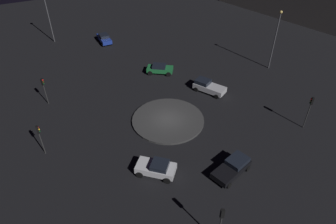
# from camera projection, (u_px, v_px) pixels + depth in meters

# --- Properties ---
(ground_plane) EXTENTS (117.04, 117.04, 0.00)m
(ground_plane) POSITION_uv_depth(u_px,v_px,m) (168.00, 120.00, 37.22)
(ground_plane) COLOR black
(roundabout_island) EXTENTS (8.88, 8.88, 0.25)m
(roundabout_island) POSITION_uv_depth(u_px,v_px,m) (168.00, 120.00, 37.15)
(roundabout_island) COLOR #383838
(roundabout_island) RESTS_ON ground_plane
(car_silver) EXTENTS (4.78, 3.73, 1.59)m
(car_silver) POSITION_uv_depth(u_px,v_px,m) (208.00, 87.00, 41.98)
(car_silver) COLOR silver
(car_silver) RESTS_ON ground_plane
(car_blue) EXTENTS (4.27, 2.00, 1.57)m
(car_blue) POSITION_uv_depth(u_px,v_px,m) (104.00, 38.00, 55.10)
(car_blue) COLOR #1E38A5
(car_blue) RESTS_ON ground_plane
(car_green) EXTENTS (3.63, 4.24, 1.40)m
(car_green) POSITION_uv_depth(u_px,v_px,m) (160.00, 69.00, 46.12)
(car_green) COLOR #1E7238
(car_green) RESTS_ON ground_plane
(car_white) EXTENTS (4.00, 4.14, 1.56)m
(car_white) POSITION_uv_depth(u_px,v_px,m) (157.00, 168.00, 29.94)
(car_white) COLOR white
(car_white) RESTS_ON ground_plane
(car_black) EXTENTS (3.08, 4.69, 1.42)m
(car_black) POSITION_uv_depth(u_px,v_px,m) (233.00, 167.00, 30.09)
(car_black) COLOR black
(car_black) RESTS_ON ground_plane
(traffic_light_northeast) EXTENTS (0.37, 0.40, 4.35)m
(traffic_light_northeast) POSITION_uv_depth(u_px,v_px,m) (310.00, 107.00, 34.29)
(traffic_light_northeast) COLOR #2D2D2D
(traffic_light_northeast) RESTS_ON ground_plane
(traffic_light_south) EXTENTS (0.31, 0.36, 3.82)m
(traffic_light_south) POSITION_uv_depth(u_px,v_px,m) (39.00, 134.00, 31.04)
(traffic_light_south) COLOR #2D2D2D
(traffic_light_south) RESTS_ON ground_plane
(traffic_light_southwest) EXTENTS (0.38, 0.39, 3.86)m
(traffic_light_southwest) POSITION_uv_depth(u_px,v_px,m) (44.00, 86.00, 38.39)
(traffic_light_southwest) COLOR #2D2D2D
(traffic_light_southwest) RESTS_ON ground_plane
(traffic_light_east) EXTENTS (0.38, 0.34, 4.33)m
(traffic_light_east) POSITION_uv_depth(u_px,v_px,m) (221.00, 220.00, 22.77)
(traffic_light_east) COLOR #2D2D2D
(traffic_light_east) RESTS_ON ground_plane
(streetlamp_north) EXTENTS (0.44, 0.44, 9.14)m
(streetlamp_north) POSITION_uv_depth(u_px,v_px,m) (276.00, 35.00, 44.58)
(streetlamp_north) COLOR #4C4C51
(streetlamp_north) RESTS_ON ground_plane
(streetlamp_west) EXTENTS (0.57, 0.57, 9.66)m
(streetlamp_west) POSITION_uv_depth(u_px,v_px,m) (46.00, 7.00, 51.91)
(streetlamp_west) COLOR #4C4C51
(streetlamp_west) RESTS_ON ground_plane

